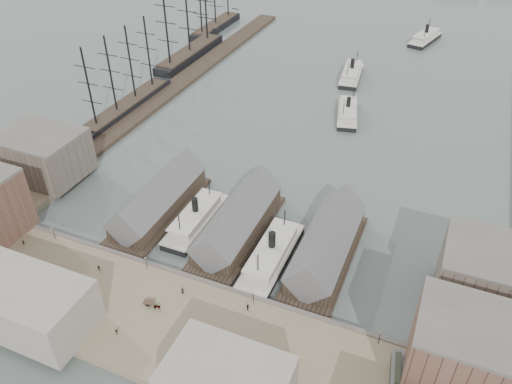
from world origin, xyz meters
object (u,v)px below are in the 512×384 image
at_px(tram, 396,374).
at_px(ferry_docked_west, 196,218).
at_px(horse_cart_right, 229,359).
at_px(horse_cart_left, 60,279).
at_px(horse_cart_center, 155,306).

bearing_deg(tram, ferry_docked_west, 145.96).
bearing_deg(ferry_docked_west, tram, -25.71).
bearing_deg(horse_cart_right, tram, -65.12).
xyz_separation_m(horse_cart_left, horse_cart_center, (26.52, 1.72, -0.01)).
bearing_deg(tram, horse_cart_left, 175.04).
bearing_deg(horse_cart_right, horse_cart_left, 93.47).
xyz_separation_m(ferry_docked_west, horse_cart_left, (-19.41, -35.22, 0.51)).
relative_size(horse_cart_center, horse_cart_right, 1.05).
bearing_deg(tram, horse_cart_right, -172.38).
xyz_separation_m(ferry_docked_west, tram, (63.06, -30.37, 1.48)).
height_order(tram, horse_cart_right, tram).
height_order(ferry_docked_west, tram, ferry_docked_west).
bearing_deg(ferry_docked_west, horse_cart_right, -53.41).
relative_size(ferry_docked_west, horse_cart_left, 6.10).
height_order(tram, horse_cart_left, tram).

